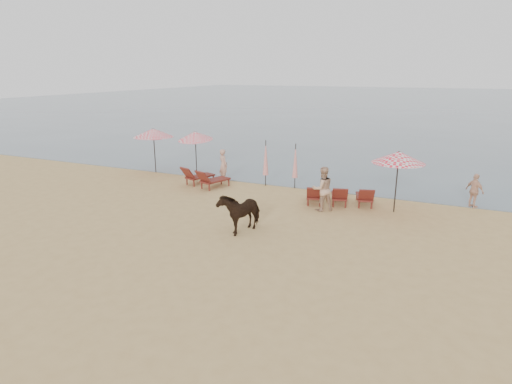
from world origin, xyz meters
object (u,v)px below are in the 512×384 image
umbrella_closed_left (295,161)px  beachgoer_right_b (475,191)px  beachgoer_left (223,165)px  umbrella_closed_right (266,158)px  beachgoer_right_a (322,189)px  umbrella_open_left_a (153,133)px  umbrella_open_left_b (195,136)px  lounger_cluster_left (204,177)px  umbrella_open_right (399,157)px  cow (240,211)px  lounger_cluster_right (339,195)px

umbrella_closed_left → beachgoer_right_b: (8.06, 0.12, -0.64)m
beachgoer_left → beachgoer_right_b: (12.03, 0.24, -0.11)m
umbrella_closed_right → beachgoer_right_a: bearing=-36.3°
umbrella_open_left_a → umbrella_open_left_b: 2.41m
umbrella_open_left_b → umbrella_closed_right: size_ratio=1.06×
lounger_cluster_left → umbrella_open_left_a: 4.79m
umbrella_open_right → umbrella_closed_left: size_ratio=1.14×
umbrella_closed_right → beachgoer_right_b: umbrella_closed_right is taller
umbrella_open_right → cow: bearing=-120.5°
umbrella_closed_right → beachgoer_right_a: 4.65m
lounger_cluster_right → umbrella_closed_left: umbrella_closed_left is taller
umbrella_closed_right → beachgoer_right_a: umbrella_closed_right is taller
umbrella_closed_left → cow: (0.08, -6.40, -0.64)m
lounger_cluster_left → beachgoer_right_b: (12.42, 1.63, 0.28)m
lounger_cluster_right → umbrella_closed_right: umbrella_closed_right is taller
umbrella_open_left_a → umbrella_open_right: (13.53, -1.88, 0.03)m
cow → beachgoer_left: size_ratio=1.03×
umbrella_open_left_b → umbrella_closed_left: (6.25, -0.83, -0.77)m
lounger_cluster_right → beachgoer_left: beachgoer_left is taller
lounger_cluster_left → umbrella_open_right: size_ratio=0.91×
cow → umbrella_open_right: bearing=56.6°
umbrella_closed_right → beachgoer_right_b: 9.61m
umbrella_open_left_a → beachgoer_right_b: size_ratio=1.71×
umbrella_open_left_a → umbrella_closed_right: size_ratio=1.08×
lounger_cluster_right → umbrella_closed_left: bearing=130.5°
beachgoer_right_a → beachgoer_right_b: 6.59m
lounger_cluster_right → umbrella_open_left_a: bearing=155.3°
umbrella_open_left_a → beachgoer_right_a: 11.18m
lounger_cluster_right → cow: 5.28m
lounger_cluster_right → umbrella_open_left_b: 9.48m
umbrella_open_left_a → umbrella_closed_right: (6.99, -0.18, -0.84)m
umbrella_open_left_b → cow: umbrella_open_left_b is taller
umbrella_closed_left → umbrella_closed_right: umbrella_closed_right is taller
lounger_cluster_left → umbrella_open_left_a: umbrella_open_left_a is taller
lounger_cluster_left → cow: size_ratio=1.32×
umbrella_open_left_b → umbrella_open_right: size_ratio=0.97×
lounger_cluster_left → cow: cow is taller
beachgoer_left → beachgoer_right_a: (6.17, -2.76, 0.08)m
lounger_cluster_left → cow: (4.44, -4.89, 0.29)m
lounger_cluster_left → umbrella_open_left_b: size_ratio=0.94×
umbrella_open_right → beachgoer_right_b: bearing=49.9°
beachgoer_left → beachgoer_right_b: 12.03m
cow → beachgoer_left: beachgoer_left is taller
umbrella_open_right → umbrella_closed_left: (-5.02, 1.86, -0.93)m
cow → lounger_cluster_left: bearing=146.3°
lounger_cluster_right → umbrella_closed_right: size_ratio=1.34×
lounger_cluster_right → beachgoer_right_b: size_ratio=2.12×
beachgoer_right_b → cow: bearing=81.6°
cow → lounger_cluster_right: bearing=74.4°
umbrella_open_left_b → umbrella_closed_right: bearing=11.2°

